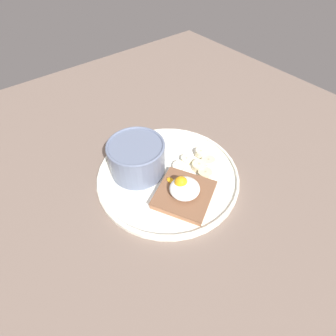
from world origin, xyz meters
TOP-DOWN VIEW (x-y plane):
  - ground_plane at (0.00, 0.00)cm, footprint 120.00×120.00cm
  - plate at (0.00, 0.00)cm, footprint 30.03×30.03cm
  - oatmeal_bowl at (4.14, -5.12)cm, footprint 11.79×11.79cm
  - toast_slice at (1.25, 6.61)cm, footprint 14.03×14.03cm
  - poached_egg at (1.26, 6.40)cm, footprint 5.89×7.74cm
  - banana_slice_front at (-5.68, -0.54)cm, footprint 3.66×3.63cm
  - banana_slice_left at (-3.00, -0.41)cm, footprint 3.59×3.53cm
  - banana_slice_back at (-6.31, 2.75)cm, footprint 4.04×4.06cm
  - banana_slice_right at (-9.46, 0.06)cm, footprint 3.60×3.51cm
  - banana_slice_inner at (-5.81, 5.22)cm, footprint 3.34×3.46cm
  - banana_slice_outer at (-9.13, 2.87)cm, footprint 3.31×3.41cm

SIDE VIEW (x-z plane):
  - ground_plane at x=0.00cm, z-range 0.00..2.00cm
  - plate at x=0.00cm, z-range 2.00..3.60cm
  - banana_slice_front at x=-5.68cm, z-range 2.91..4.12cm
  - banana_slice_left at x=-3.00cm, z-range 2.89..4.18cm
  - banana_slice_outer at x=-9.13cm, z-range 2.86..4.33cm
  - banana_slice_back at x=-6.31cm, z-range 2.97..4.44cm
  - banana_slice_right at x=-9.46cm, z-range 2.89..4.52cm
  - banana_slice_inner at x=-5.81cm, z-range 2.91..4.53cm
  - toast_slice at x=1.25cm, z-range 3.09..4.61cm
  - poached_egg at x=1.26cm, z-range 4.17..7.45cm
  - oatmeal_bowl at x=4.14cm, z-range 3.03..10.28cm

